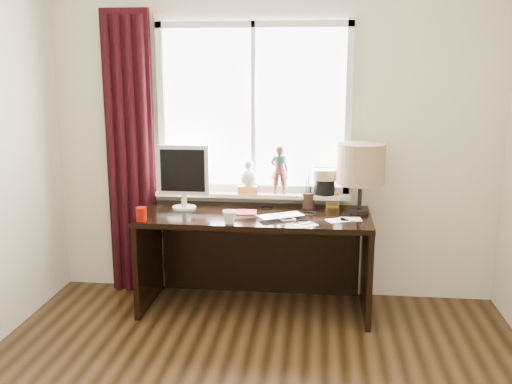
# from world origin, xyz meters

# --- Properties ---
(wall_back) EXTENTS (3.50, 0.00, 2.60)m
(wall_back) POSITION_xyz_m (0.00, 2.00, 1.30)
(wall_back) COLOR beige
(wall_back) RESTS_ON ground
(laptop) EXTENTS (0.38, 0.34, 0.03)m
(laptop) POSITION_xyz_m (0.10, 1.52, 0.76)
(laptop) COLOR silver
(laptop) RESTS_ON desk
(mug) EXTENTS (0.13, 0.13, 0.10)m
(mug) POSITION_xyz_m (-0.25, 1.35, 0.80)
(mug) COLOR white
(mug) RESTS_ON desk
(red_cup) EXTENTS (0.07, 0.07, 0.10)m
(red_cup) POSITION_xyz_m (-0.88, 1.35, 0.80)
(red_cup) COLOR #890900
(red_cup) RESTS_ON desk
(window) EXTENTS (1.52, 0.20, 1.40)m
(window) POSITION_xyz_m (-0.11, 1.95, 1.31)
(window) COLOR white
(window) RESTS_ON ground
(curtain) EXTENTS (0.38, 0.09, 2.25)m
(curtain) POSITION_xyz_m (-1.13, 1.91, 1.12)
(curtain) COLOR black
(curtain) RESTS_ON floor
(desk) EXTENTS (1.70, 0.70, 0.75)m
(desk) POSITION_xyz_m (-0.10, 1.73, 0.51)
(desk) COLOR black
(desk) RESTS_ON floor
(monitor) EXTENTS (0.40, 0.18, 0.49)m
(monitor) POSITION_xyz_m (-0.66, 1.73, 1.03)
(monitor) COLOR beige
(monitor) RESTS_ON desk
(notebook_stack) EXTENTS (0.25, 0.21, 0.03)m
(notebook_stack) POSITION_xyz_m (-0.19, 1.56, 0.77)
(notebook_stack) COLOR beige
(notebook_stack) RESTS_ON desk
(brush_holder) EXTENTS (0.09, 0.09, 0.25)m
(brush_holder) POSITION_xyz_m (0.29, 1.85, 0.81)
(brush_holder) COLOR black
(brush_holder) RESTS_ON desk
(icon_frame) EXTENTS (0.10, 0.03, 0.13)m
(icon_frame) POSITION_xyz_m (0.47, 1.89, 0.81)
(icon_frame) COLOR gold
(icon_frame) RESTS_ON desk
(table_lamp) EXTENTS (0.35, 0.35, 0.52)m
(table_lamp) POSITION_xyz_m (0.67, 1.75, 1.11)
(table_lamp) COLOR black
(table_lamp) RESTS_ON desk
(loose_papers) EXTENTS (0.49, 0.33, 0.00)m
(loose_papers) POSITION_xyz_m (0.46, 1.47, 0.75)
(loose_papers) COLOR white
(loose_papers) RESTS_ON desk
(desk_cables) EXTENTS (0.46, 0.54, 0.01)m
(desk_cables) POSITION_xyz_m (0.20, 1.60, 0.75)
(desk_cables) COLOR black
(desk_cables) RESTS_ON desk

